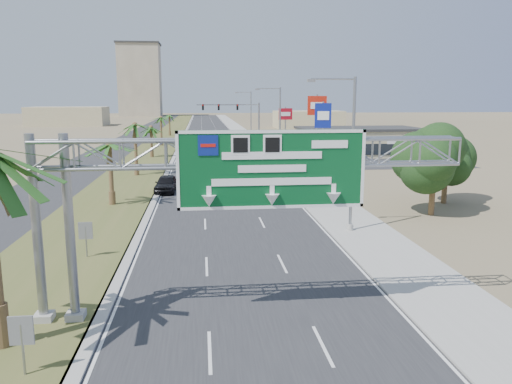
{
  "coord_description": "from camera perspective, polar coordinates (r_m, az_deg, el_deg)",
  "views": [
    {
      "loc": [
        -2.14,
        -9.04,
        8.65
      ],
      "look_at": [
        0.44,
        14.53,
        4.2
      ],
      "focal_mm": 35.0,
      "sensor_mm": 36.0,
      "label": 1
    }
  ],
  "objects": [
    {
      "name": "streetlight_near",
      "position": [
        32.69,
        10.61,
        3.5
      ],
      "size": [
        3.27,
        0.44,
        10.0
      ],
      "color": "gray",
      "rests_on": "ground"
    },
    {
      "name": "oak_near",
      "position": [
        39.23,
        19.76,
        3.97
      ],
      "size": [
        4.5,
        4.5,
        6.8
      ],
      "color": "brown",
      "rests_on": "ground"
    },
    {
      "name": "streetlight_far",
      "position": [
        97.58,
        -0.69,
        8.31
      ],
      "size": [
        3.27,
        0.44,
        10.0
      ],
      "color": "gray",
      "rests_on": "ground"
    },
    {
      "name": "sidewalk_right",
      "position": [
        119.83,
        -1.14,
        6.51
      ],
      "size": [
        4.0,
        300.0,
        0.1
      ],
      "primitive_type": "cube",
      "color": "#9E9B93",
      "rests_on": "ground"
    },
    {
      "name": "palm_row_d",
      "position": [
        75.52,
        -11.92,
        7.19
      ],
      "size": [
        3.99,
        3.99,
        5.45
      ],
      "color": "brown",
      "rests_on": "ground"
    },
    {
      "name": "signal_mast",
      "position": [
        81.43,
        -1.09,
        7.95
      ],
      "size": [
        10.28,
        0.71,
        8.0
      ],
      "color": "gray",
      "rests_on": "ground"
    },
    {
      "name": "pole_sign_blue",
      "position": [
        62.05,
        7.65,
        8.31
      ],
      "size": [
        2.02,
        0.67,
        8.31
      ],
      "color": "gray",
      "rests_on": "ground"
    },
    {
      "name": "palm_row_b",
      "position": [
        41.87,
        -16.41,
        5.06
      ],
      "size": [
        3.99,
        3.99,
        5.95
      ],
      "color": "brown",
      "rests_on": "ground"
    },
    {
      "name": "road",
      "position": [
        119.38,
        -5.23,
        6.44
      ],
      "size": [
        12.0,
        300.0,
        0.02
      ],
      "primitive_type": "cube",
      "color": "#28282B",
      "rests_on": "ground"
    },
    {
      "name": "tower_distant",
      "position": [
        260.91,
        -13.12,
        12.31
      ],
      "size": [
        20.0,
        16.0,
        35.0
      ],
      "primitive_type": "cube",
      "color": "gray",
      "rests_on": "ground"
    },
    {
      "name": "building_distant_left",
      "position": [
        174.48,
        -20.67,
        8.1
      ],
      "size": [
        24.0,
        14.0,
        6.0
      ],
      "primitive_type": "cube",
      "color": "tan",
      "rests_on": "ground"
    },
    {
      "name": "median_signback_a",
      "position": [
        17.61,
        -25.22,
        -14.57
      ],
      "size": [
        0.75,
        0.08,
        2.08
      ],
      "color": "gray",
      "rests_on": "ground"
    },
    {
      "name": "building_distant_right",
      "position": [
        152.59,
        5.99,
        8.26
      ],
      "size": [
        20.0,
        12.0,
        5.0
      ],
      "primitive_type": "cube",
      "color": "tan",
      "rests_on": "ground"
    },
    {
      "name": "store_building",
      "position": [
        79.11,
        11.61,
        5.59
      ],
      "size": [
        18.0,
        10.0,
        4.0
      ],
      "primitive_type": "cube",
      "color": "tan",
      "rests_on": "ground"
    },
    {
      "name": "streetlight_mid",
      "position": [
        61.9,
        2.56,
        6.96
      ],
      "size": [
        3.27,
        0.44,
        10.0
      ],
      "color": "gray",
      "rests_on": "ground"
    },
    {
      "name": "car_mid_lane",
      "position": [
        61.45,
        -5.15,
        3.2
      ],
      "size": [
        1.97,
        4.66,
        1.5
      ],
      "primitive_type": "imported",
      "rotation": [
        0.0,
        0.0,
        -0.09
      ],
      "color": "maroon",
      "rests_on": "ground"
    },
    {
      "name": "palm_row_e",
      "position": [
        94.4,
        -10.82,
        8.28
      ],
      "size": [
        3.99,
        3.99,
        6.15
      ],
      "color": "brown",
      "rests_on": "ground"
    },
    {
      "name": "sign_gantry",
      "position": [
        19.18,
        -2.97,
        2.84
      ],
      "size": [
        16.75,
        1.24,
        7.5
      ],
      "color": "gray",
      "rests_on": "ground"
    },
    {
      "name": "palm_row_c",
      "position": [
        57.59,
        -13.69,
        7.36
      ],
      "size": [
        3.99,
        3.99,
        6.75
      ],
      "color": "brown",
      "rests_on": "ground"
    },
    {
      "name": "oak_far",
      "position": [
        44.2,
        20.96,
        3.65
      ],
      "size": [
        3.5,
        3.5,
        5.6
      ],
      "color": "brown",
      "rests_on": "ground"
    },
    {
      "name": "median_signback_b",
      "position": [
        28.7,
        -18.89,
        -4.49
      ],
      "size": [
        0.75,
        0.08,
        2.08
      ],
      "color": "gray",
      "rests_on": "ground"
    },
    {
      "name": "median_grass",
      "position": [
        119.61,
        -10.05,
        6.35
      ],
      "size": [
        7.0,
        300.0,
        0.12
      ],
      "primitive_type": "cube",
      "color": "#4F5726",
      "rests_on": "ground"
    },
    {
      "name": "car_left_lane",
      "position": [
        47.46,
        -10.22,
        0.93
      ],
      "size": [
        2.23,
        4.79,
        1.59
      ],
      "primitive_type": "imported",
      "rotation": [
        0.0,
        0.0,
        -0.08
      ],
      "color": "black",
      "rests_on": "ground"
    },
    {
      "name": "opposing_road",
      "position": [
        120.28,
        -13.4,
        6.22
      ],
      "size": [
        8.0,
        300.0,
        0.02
      ],
      "primitive_type": "cube",
      "color": "#28282B",
      "rests_on": "ground"
    },
    {
      "name": "pole_sign_red_far",
      "position": [
        80.39,
        3.39,
        8.54
      ],
      "size": [
        2.22,
        0.65,
        7.34
      ],
      "color": "gray",
      "rests_on": "ground"
    },
    {
      "name": "palm_row_f",
      "position": [
        119.34,
        -9.89,
        8.58
      ],
      "size": [
        3.99,
        3.99,
        5.75
      ],
      "color": "brown",
      "rests_on": "ground"
    },
    {
      "name": "pole_sign_red_near",
      "position": [
        64.4,
        6.98,
        9.29
      ],
      "size": [
        2.42,
        0.66,
        9.18
      ],
      "color": "gray",
      "rests_on": "ground"
    },
    {
      "name": "car_right_lane",
      "position": [
        72.46,
        -0.42,
        4.3
      ],
      "size": [
        2.68,
        4.96,
        1.32
      ],
      "primitive_type": "imported",
      "rotation": [
        0.0,
        0.0,
        -0.1
      ],
      "color": "gray",
      "rests_on": "ground"
    },
    {
      "name": "car_far",
      "position": [
        89.96,
        -6.97,
        5.56
      ],
      "size": [
        3.0,
        5.88,
        1.63
      ],
      "primitive_type": "imported",
      "rotation": [
        0.0,
        0.0,
        0.13
      ],
      "color": "black",
      "rests_on": "ground"
    }
  ]
}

